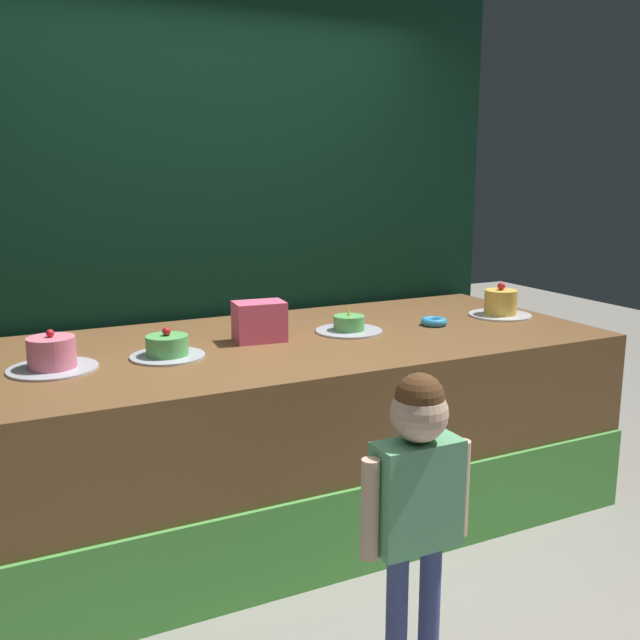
% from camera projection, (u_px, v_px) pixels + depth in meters
% --- Properties ---
extents(ground_plane, '(12.00, 12.00, 0.00)m').
position_uv_depth(ground_plane, '(325.00, 583.00, 3.00)').
color(ground_plane, gray).
extents(stage_platform, '(3.29, 1.32, 0.88)m').
position_uv_depth(stage_platform, '(264.00, 432.00, 3.47)').
color(stage_platform, brown).
rests_on(stage_platform, ground_plane).
extents(curtain_backdrop, '(3.53, 0.08, 2.91)m').
position_uv_depth(curtain_backdrop, '(208.00, 209.00, 3.92)').
color(curtain_backdrop, black).
rests_on(curtain_backdrop, ground_plane).
extents(child_figure, '(0.41, 0.19, 1.05)m').
position_uv_depth(child_figure, '(417.00, 485.00, 2.34)').
color(child_figure, '#3F4C8C').
rests_on(child_figure, ground_plane).
extents(pink_box, '(0.25, 0.18, 0.19)m').
position_uv_depth(pink_box, '(259.00, 321.00, 3.39)').
color(pink_box, '#F95D88').
rests_on(pink_box, stage_platform).
extents(donut, '(0.14, 0.14, 0.04)m').
position_uv_depth(donut, '(434.00, 322.00, 3.74)').
color(donut, '#3399D8').
rests_on(donut, stage_platform).
extents(cake_left, '(0.36, 0.36, 0.17)m').
position_uv_depth(cake_left, '(52.00, 356.00, 2.92)').
color(cake_left, silver).
rests_on(cake_left, stage_platform).
extents(cake_center, '(0.32, 0.32, 0.13)m').
position_uv_depth(cake_center, '(167.00, 348.00, 3.11)').
color(cake_center, silver).
rests_on(cake_center, stage_platform).
extents(cake_right, '(0.33, 0.33, 0.13)m').
position_uv_depth(cake_right, '(349.00, 326.00, 3.59)').
color(cake_right, silver).
rests_on(cake_right, stage_platform).
extents(cake_far_right, '(0.34, 0.34, 0.19)m').
position_uv_depth(cake_far_right, '(500.00, 305.00, 3.97)').
color(cake_far_right, silver).
rests_on(cake_far_right, stage_platform).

